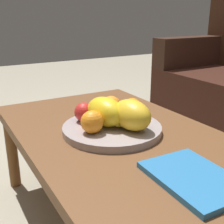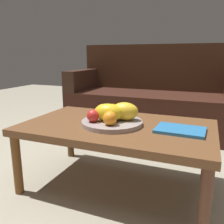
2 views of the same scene
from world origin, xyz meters
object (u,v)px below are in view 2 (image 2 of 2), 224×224
at_px(melon_large_front, 108,112).
at_px(apple_front, 93,116).
at_px(couch, 151,101).
at_px(orange_left, 110,118).
at_px(melon_smaller_beside, 125,111).
at_px(coffee_table, 117,131).
at_px(orange_front, 103,111).
at_px(fruit_bowl, 112,123).
at_px(magazine, 180,130).
at_px(orange_right, 113,110).
at_px(banana_bunch, 119,113).

bearing_deg(melon_large_front, apple_front, -146.36).
relative_size(couch, orange_left, 22.46).
bearing_deg(melon_smaller_beside, coffee_table, -150.43).
bearing_deg(orange_front, apple_front, -95.78).
bearing_deg(coffee_table, melon_large_front, -137.48).
distance_m(fruit_bowl, magazine, 0.38).
distance_m(orange_front, orange_left, 0.17).
distance_m(coffee_table, melon_smaller_beside, 0.13).
xyz_separation_m(coffee_table, magazine, (0.35, 0.00, 0.05)).
distance_m(couch, orange_left, 1.38).
bearing_deg(orange_right, couch, 91.04).
distance_m(coffee_table, melon_large_front, 0.13).
bearing_deg(banana_bunch, orange_left, -86.87).
bearing_deg(coffee_table, orange_left, -88.53).
distance_m(banana_bunch, magazine, 0.37).
xyz_separation_m(fruit_bowl, orange_right, (-0.04, 0.11, 0.05)).
height_order(melon_large_front, apple_front, melon_large_front).
relative_size(fruit_bowl, banana_bunch, 2.08).
distance_m(fruit_bowl, melon_large_front, 0.07).
bearing_deg(fruit_bowl, melon_smaller_beside, 32.62).
bearing_deg(apple_front, orange_left, -11.46).
bearing_deg(orange_front, banana_bunch, 15.75).
height_order(melon_large_front, magazine, melon_large_front).
xyz_separation_m(orange_left, apple_front, (-0.11, 0.02, -0.00)).
relative_size(orange_front, orange_left, 1.08).
distance_m(fruit_bowl, banana_bunch, 0.08).
height_order(coffee_table, banana_bunch, banana_bunch).
xyz_separation_m(orange_front, orange_right, (0.04, 0.07, -0.00)).
bearing_deg(apple_front, coffee_table, 37.05).
xyz_separation_m(melon_large_front, orange_left, (0.04, -0.07, -0.01)).
bearing_deg(orange_front, magazine, -2.39).
relative_size(fruit_bowl, magazine, 1.39).
bearing_deg(orange_right, fruit_bowl, -69.67).
bearing_deg(melon_large_front, couch, 92.09).
xyz_separation_m(coffee_table, orange_right, (-0.07, 0.09, 0.10)).
xyz_separation_m(orange_right, magazine, (0.42, -0.09, -0.05)).
height_order(banana_bunch, magazine, banana_bunch).
xyz_separation_m(couch, orange_left, (0.09, -1.37, 0.15)).
distance_m(orange_front, apple_front, 0.11).
height_order(apple_front, banana_bunch, apple_front).
bearing_deg(orange_left, banana_bunch, 93.13).
relative_size(couch, orange_front, 20.71).
bearing_deg(couch, banana_bunch, -86.16).
height_order(fruit_bowl, melon_smaller_beside, melon_smaller_beside).
xyz_separation_m(orange_front, apple_front, (-0.01, -0.11, -0.01)).
relative_size(melon_smaller_beside, magazine, 0.63).
bearing_deg(melon_large_front, fruit_bowl, 49.44).
xyz_separation_m(melon_smaller_beside, magazine, (0.32, -0.02, -0.07)).
distance_m(couch, apple_front, 1.35).
relative_size(couch, magazine, 6.80).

